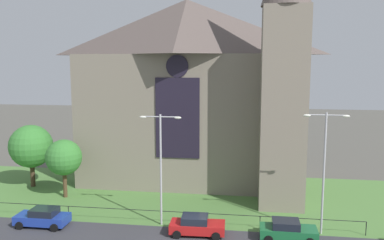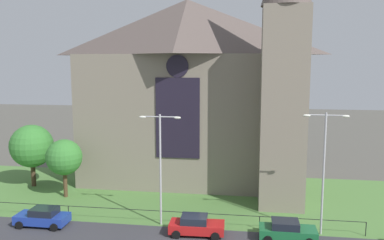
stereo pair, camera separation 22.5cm
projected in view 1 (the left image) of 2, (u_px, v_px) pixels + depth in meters
ground at (207, 196)px, 39.98m from camera, size 160.00×160.00×0.00m
grass_verge at (204, 203)px, 38.02m from camera, size 120.00×20.00×0.01m
church_building at (193, 89)px, 44.55m from camera, size 23.20×16.20×26.00m
iron_railing at (161, 213)px, 32.91m from camera, size 32.11×0.07×1.13m
tree_left_near at (64, 158)px, 39.14m from camera, size 3.50×3.50×5.75m
tree_left_far at (31, 146)px, 42.55m from camera, size 4.53×4.53×6.65m
streetlamp_near at (161, 156)px, 32.14m from camera, size 3.37×0.26×9.11m
streetlamp_far at (324, 159)px, 30.35m from camera, size 3.37×0.26×9.47m
parked_car_blue at (43, 217)px, 32.51m from camera, size 4.20×2.02×1.51m
parked_car_red at (197, 225)px, 30.90m from camera, size 4.26×2.14×1.51m
parked_car_green at (288, 230)px, 29.98m from camera, size 4.20×2.02×1.51m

